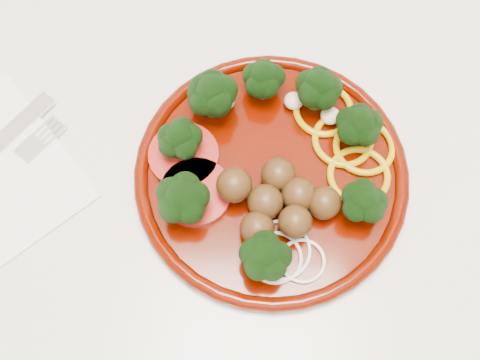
{
  "coord_description": "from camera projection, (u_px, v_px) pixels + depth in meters",
  "views": [
    {
      "loc": [
        -0.18,
        1.46,
        1.44
      ],
      "look_at": [
        -0.18,
        1.67,
        0.92
      ],
      "focal_mm": 45.0,
      "sensor_mm": 36.0,
      "label": 1
    }
  ],
  "objects": [
    {
      "name": "plate",
      "position": [
        269.0,
        165.0,
        0.57
      ],
      "size": [
        0.26,
        0.26,
        0.06
      ],
      "rotation": [
        0.0,
        0.0,
        0.09
      ],
      "color": "#400800",
      "rests_on": "counter"
    },
    {
      "name": "counter",
      "position": [
        346.0,
        269.0,
        1.01
      ],
      "size": [
        2.4,
        0.6,
        0.9
      ],
      "color": "beige",
      "rests_on": "ground"
    }
  ]
}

